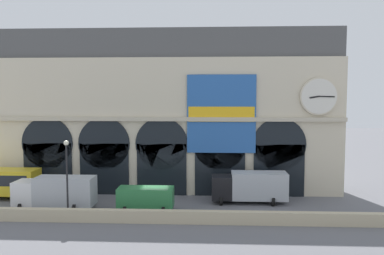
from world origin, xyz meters
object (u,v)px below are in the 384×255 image
at_px(street_lamp_quayside, 67,169).
at_px(box_truck_midwest, 56,192).
at_px(box_truck_mideast, 250,186).
at_px(van_center, 146,198).

bearing_deg(street_lamp_quayside, box_truck_midwest, 128.72).
height_order(box_truck_mideast, street_lamp_quayside, street_lamp_quayside).
bearing_deg(box_truck_mideast, van_center, -162.52).
bearing_deg(box_truck_midwest, street_lamp_quayside, -51.28).
distance_m(box_truck_midwest, van_center, 8.58).
distance_m(van_center, street_lamp_quayside, 7.65).
bearing_deg(van_center, street_lamp_quayside, -157.62).
xyz_separation_m(van_center, box_truck_mideast, (10.06, 3.17, 0.45)).
xyz_separation_m(box_truck_midwest, box_truck_mideast, (18.63, 3.16, 0.00)).
bearing_deg(van_center, box_truck_mideast, 17.48).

